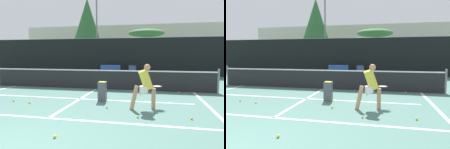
% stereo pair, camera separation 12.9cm
% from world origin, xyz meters
% --- Properties ---
extents(court_baseline_near, '(11.00, 0.10, 0.01)m').
position_xyz_m(court_baseline_near, '(0.00, 2.32, 0.00)').
color(court_baseline_near, white).
rests_on(court_baseline_near, ground).
extents(court_service_line, '(8.25, 0.10, 0.01)m').
position_xyz_m(court_service_line, '(0.00, 4.69, 0.00)').
color(court_service_line, white).
rests_on(court_service_line, ground).
extents(court_center_mark, '(0.10, 4.62, 0.01)m').
position_xyz_m(court_center_mark, '(0.00, 4.64, 0.00)').
color(court_center_mark, white).
rests_on(court_center_mark, ground).
extents(court_sideline_right, '(0.10, 5.62, 0.01)m').
position_xyz_m(court_sideline_right, '(4.51, 4.64, 0.00)').
color(court_sideline_right, white).
rests_on(court_sideline_right, ground).
extents(net, '(11.09, 0.09, 1.07)m').
position_xyz_m(net, '(0.00, 6.95, 0.51)').
color(net, slate).
rests_on(net, ground).
extents(fence_back, '(24.00, 0.06, 3.03)m').
position_xyz_m(fence_back, '(0.00, 13.83, 1.51)').
color(fence_back, black).
rests_on(fence_back, ground).
extents(player_practicing, '(1.06, 0.81, 1.41)m').
position_xyz_m(player_practicing, '(2.48, 3.77, 0.76)').
color(player_practicing, tan).
rests_on(player_practicing, ground).
extents(tennis_ball_scattered_0, '(0.07, 0.07, 0.07)m').
position_xyz_m(tennis_ball_scattered_0, '(0.78, 1.20, 0.03)').
color(tennis_ball_scattered_0, '#D1E033').
rests_on(tennis_ball_scattered_0, ground).
extents(tennis_ball_scattered_1, '(0.07, 0.07, 0.07)m').
position_xyz_m(tennis_ball_scattered_1, '(-1.45, 3.64, 0.03)').
color(tennis_ball_scattered_1, '#D1E033').
rests_on(tennis_ball_scattered_1, ground).
extents(tennis_ball_scattered_4, '(0.07, 0.07, 0.07)m').
position_xyz_m(tennis_ball_scattered_4, '(2.21, 5.92, 0.03)').
color(tennis_ball_scattered_4, '#D1E033').
rests_on(tennis_ball_scattered_4, ground).
extents(tennis_ball_scattered_6, '(0.07, 0.07, 0.07)m').
position_xyz_m(tennis_ball_scattered_6, '(-2.18, 3.78, 0.03)').
color(tennis_ball_scattered_6, '#D1E033').
rests_on(tennis_ball_scattered_6, ground).
extents(tennis_ball_scattered_7, '(0.07, 0.07, 0.07)m').
position_xyz_m(tennis_ball_scattered_7, '(3.84, 6.65, 0.03)').
color(tennis_ball_scattered_7, '#D1E033').
rests_on(tennis_ball_scattered_7, ground).
extents(tennis_ball_scattered_8, '(0.07, 0.07, 0.07)m').
position_xyz_m(tennis_ball_scattered_8, '(1.30, 3.61, 0.03)').
color(tennis_ball_scattered_8, '#D1E033').
rests_on(tennis_ball_scattered_8, ground).
extents(tennis_ball_scattered_9, '(0.07, 0.07, 0.07)m').
position_xyz_m(tennis_ball_scattered_9, '(3.72, 2.97, 0.03)').
color(tennis_ball_scattered_9, '#D1E033').
rests_on(tennis_ball_scattered_9, ground).
extents(tennis_ball_scattered_10, '(0.07, 0.07, 0.07)m').
position_xyz_m(tennis_ball_scattered_10, '(2.33, 2.84, 0.03)').
color(tennis_ball_scattered_10, '#D1E033').
rests_on(tennis_ball_scattered_10, ground).
extents(ball_hopper, '(0.28, 0.28, 0.71)m').
position_xyz_m(ball_hopper, '(0.92, 4.53, 0.37)').
color(ball_hopper, '#4C4C51').
rests_on(ball_hopper, ground).
extents(courtside_bench, '(1.61, 0.58, 0.86)m').
position_xyz_m(courtside_bench, '(-0.58, 12.89, 0.47)').
color(courtside_bench, '#2D519E').
rests_on(courtside_bench, ground).
extents(trash_bin, '(0.62, 0.62, 0.89)m').
position_xyz_m(trash_bin, '(1.14, 12.99, 0.45)').
color(trash_bin, '#384C7F').
rests_on(trash_bin, ground).
extents(parked_car, '(1.85, 4.50, 1.38)m').
position_xyz_m(parked_car, '(2.06, 17.75, 0.59)').
color(parked_car, maroon).
rests_on(parked_car, ground).
extents(floodlight_mast, '(1.10, 0.24, 7.90)m').
position_xyz_m(floodlight_mast, '(-3.10, 17.92, 5.07)').
color(floodlight_mast, slate).
rests_on(floodlight_mast, ground).
extents(tree_west, '(4.15, 4.15, 4.57)m').
position_xyz_m(tree_west, '(1.87, 21.31, 4.08)').
color(tree_west, brown).
rests_on(tree_west, ground).
extents(tree_mid, '(3.39, 3.39, 9.04)m').
position_xyz_m(tree_mid, '(-6.00, 23.50, 6.38)').
color(tree_mid, brown).
rests_on(tree_mid, ground).
extents(building_far, '(36.00, 2.40, 6.16)m').
position_xyz_m(building_far, '(0.00, 29.45, 3.08)').
color(building_far, beige).
rests_on(building_far, ground).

